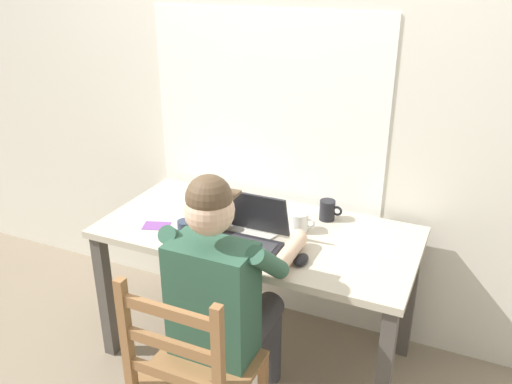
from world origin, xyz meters
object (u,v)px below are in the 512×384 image
(desk, at_px, (257,246))
(coffee_mug_dark, at_px, (328,210))
(computer_mouse, at_px, (301,260))
(seated_person, at_px, (225,291))
(wooden_chair, at_px, (193,377))
(landscape_photo_print, at_px, (157,226))
(coffee_mug_spare, at_px, (186,231))
(book_stack_main, at_px, (231,212))
(coffee_mug_white, at_px, (300,222))
(laptop, at_px, (246,234))

(desk, distance_m, coffee_mug_dark, 0.39)
(desk, distance_m, computer_mouse, 0.38)
(seated_person, distance_m, wooden_chair, 0.36)
(landscape_photo_print, bearing_deg, wooden_chair, -66.08)
(seated_person, relative_size, coffee_mug_spare, 10.87)
(wooden_chair, bearing_deg, seated_person, 90.00)
(desk, height_order, book_stack_main, book_stack_main)
(seated_person, height_order, coffee_mug_white, seated_person)
(wooden_chair, relative_size, landscape_photo_print, 7.14)
(desk, bearing_deg, landscape_photo_print, -159.80)
(wooden_chair, bearing_deg, computer_mouse, 64.32)
(wooden_chair, relative_size, computer_mouse, 9.29)
(wooden_chair, relative_size, coffee_mug_spare, 8.19)
(wooden_chair, bearing_deg, landscape_photo_print, 133.04)
(desk, xyz_separation_m, wooden_chair, (0.05, -0.72, -0.20))
(computer_mouse, xyz_separation_m, coffee_mug_spare, (-0.55, -0.03, 0.03))
(computer_mouse, height_order, landscape_photo_print, computer_mouse)
(coffee_mug_white, bearing_deg, coffee_mug_spare, -145.17)
(wooden_chair, bearing_deg, coffee_mug_white, 80.00)
(seated_person, distance_m, coffee_mug_dark, 0.73)
(seated_person, distance_m, coffee_mug_white, 0.54)
(computer_mouse, bearing_deg, book_stack_main, 150.38)
(desk, bearing_deg, coffee_mug_white, 19.78)
(desk, bearing_deg, seated_person, -83.47)
(coffee_mug_white, relative_size, book_stack_main, 0.66)
(seated_person, relative_size, computer_mouse, 12.33)
(seated_person, height_order, computer_mouse, seated_person)
(desk, relative_size, book_stack_main, 8.00)
(seated_person, bearing_deg, wooden_chair, -90.00)
(landscape_photo_print, bearing_deg, seated_person, -46.91)
(laptop, distance_m, computer_mouse, 0.29)
(seated_person, xyz_separation_m, book_stack_main, (-0.23, 0.50, 0.10))
(computer_mouse, distance_m, landscape_photo_print, 0.76)
(laptop, bearing_deg, coffee_mug_spare, -161.64)
(desk, relative_size, wooden_chair, 1.64)
(computer_mouse, xyz_separation_m, coffee_mug_white, (-0.11, 0.28, 0.03))
(coffee_mug_dark, relative_size, book_stack_main, 0.61)
(wooden_chair, bearing_deg, book_stack_main, 106.09)
(seated_person, relative_size, laptop, 3.74)
(desk, bearing_deg, coffee_mug_dark, 41.24)
(book_stack_main, bearing_deg, wooden_chair, -73.91)
(desk, relative_size, coffee_mug_white, 12.15)
(wooden_chair, bearing_deg, coffee_mug_dark, 76.85)
(desk, height_order, coffee_mug_spare, coffee_mug_spare)
(seated_person, bearing_deg, computer_mouse, 43.51)
(computer_mouse, height_order, coffee_mug_dark, coffee_mug_dark)
(wooden_chair, height_order, computer_mouse, wooden_chair)
(landscape_photo_print, bearing_deg, book_stack_main, 19.81)
(wooden_chair, xyz_separation_m, laptop, (-0.04, 0.57, 0.34))
(coffee_mug_spare, bearing_deg, book_stack_main, 75.83)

